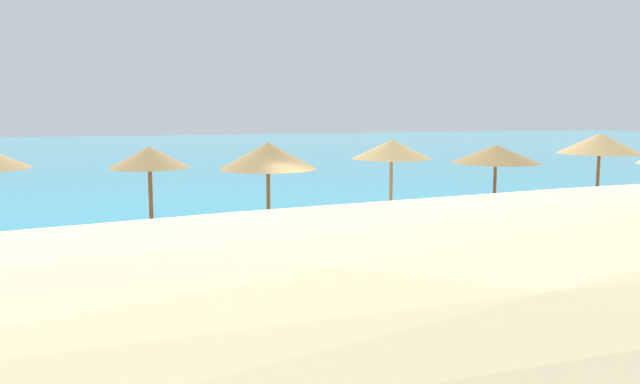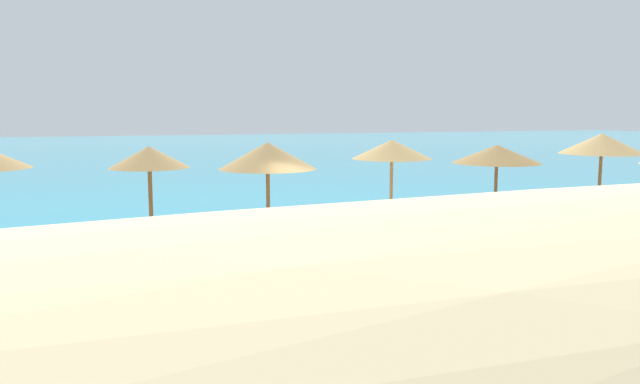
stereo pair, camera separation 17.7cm
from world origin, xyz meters
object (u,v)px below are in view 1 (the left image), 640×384
at_px(beach_umbrella_5, 268,156).
at_px(beach_umbrella_8, 600,144).
at_px(beach_umbrella_4, 149,158).
at_px(beach_umbrella_6, 392,150).
at_px(lounge_chair_0, 197,247).
at_px(beach_umbrella_7, 496,154).
at_px(lounge_chair_3, 412,235).
at_px(lounge_chair_2, 497,227).

relative_size(beach_umbrella_5, beach_umbrella_8, 0.96).
height_order(beach_umbrella_4, beach_umbrella_6, beach_umbrella_6).
bearing_deg(beach_umbrella_8, lounge_chair_0, -177.79).
xyz_separation_m(beach_umbrella_5, beach_umbrella_7, (6.79, 0.30, -0.12)).
bearing_deg(beach_umbrella_7, beach_umbrella_8, -11.19).
height_order(beach_umbrella_4, beach_umbrella_8, beach_umbrella_8).
xyz_separation_m(beach_umbrella_4, beach_umbrella_6, (6.25, -0.17, 0.08)).
distance_m(beach_umbrella_6, beach_umbrella_7, 3.37).
bearing_deg(beach_umbrella_6, lounge_chair_0, -170.36).
relative_size(beach_umbrella_8, lounge_chair_3, 1.93).
distance_m(beach_umbrella_4, beach_umbrella_6, 6.25).
relative_size(beach_umbrella_6, beach_umbrella_8, 0.96).
bearing_deg(lounge_chair_3, lounge_chair_2, -50.49).
bearing_deg(beach_umbrella_8, beach_umbrella_6, 176.04).
bearing_deg(lounge_chair_2, beach_umbrella_4, 65.23).
distance_m(beach_umbrella_7, lounge_chair_2, 2.19).
distance_m(beach_umbrella_5, lounge_chair_2, 6.65).
height_order(beach_umbrella_8, lounge_chair_2, beach_umbrella_8).
bearing_deg(beach_umbrella_4, beach_umbrella_8, -2.77).
height_order(beach_umbrella_5, beach_umbrella_8, beach_umbrella_8).
bearing_deg(beach_umbrella_7, lounge_chair_0, -172.96).
relative_size(beach_umbrella_5, beach_umbrella_7, 1.08).
xyz_separation_m(beach_umbrella_8, lounge_chair_0, (-11.80, -0.46, -2.16)).
bearing_deg(lounge_chair_0, beach_umbrella_5, -34.95).
bearing_deg(beach_umbrella_5, beach_umbrella_7, 2.56).
height_order(beach_umbrella_5, lounge_chair_3, beach_umbrella_5).
relative_size(beach_umbrella_5, lounge_chair_2, 1.64).
relative_size(beach_umbrella_8, lounge_chair_0, 2.02).
xyz_separation_m(beach_umbrella_8, lounge_chair_3, (-6.59, -1.03, -2.10)).
relative_size(beach_umbrella_4, beach_umbrella_6, 0.97).
xyz_separation_m(beach_umbrella_5, beach_umbrella_8, (9.91, -0.31, 0.15)).
bearing_deg(beach_umbrella_5, beach_umbrella_8, -1.81).
bearing_deg(lounge_chair_0, lounge_chair_2, -55.82).
height_order(beach_umbrella_6, lounge_chair_3, beach_umbrella_6).
height_order(beach_umbrella_5, lounge_chair_2, beach_umbrella_5).
distance_m(beach_umbrella_4, beach_umbrella_5, 2.84).
bearing_deg(lounge_chair_2, lounge_chair_3, 84.94).
height_order(beach_umbrella_6, lounge_chair_0, beach_umbrella_6).
bearing_deg(beach_umbrella_8, beach_umbrella_4, 177.23).
bearing_deg(beach_umbrella_7, lounge_chair_3, -154.64).
distance_m(beach_umbrella_7, lounge_chair_0, 8.95).
bearing_deg(beach_umbrella_6, lounge_chair_3, -94.38).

